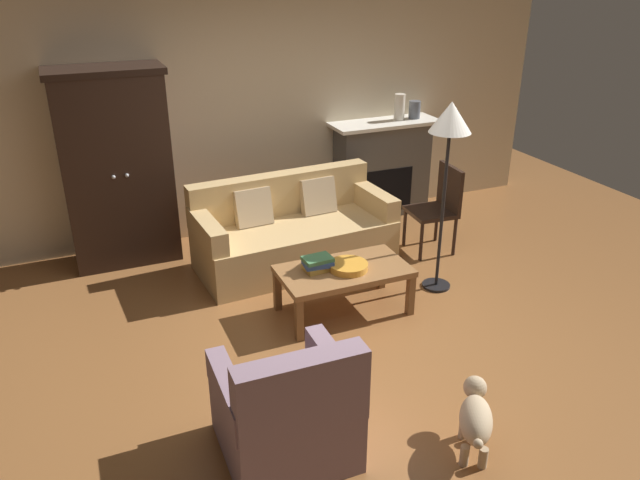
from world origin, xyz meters
name	(u,v)px	position (x,y,z in m)	size (l,w,h in m)	color
ground_plane	(344,339)	(0.00, 0.00, 0.00)	(9.60, 9.60, 0.00)	brown
back_wall	(245,103)	(0.00, 2.55, 1.40)	(7.20, 0.10, 2.80)	beige
fireplace	(382,168)	(1.55, 2.30, 0.57)	(1.26, 0.48, 1.12)	#4C4947
armoire	(117,168)	(-1.40, 2.22, 0.96)	(1.06, 0.57, 1.91)	black
couch	(293,234)	(0.11, 1.46, 0.32)	(1.97, 0.97, 0.86)	tan
coffee_table	(344,274)	(0.17, 0.40, 0.37)	(1.10, 0.60, 0.42)	olive
fruit_bowl	(348,266)	(0.20, 0.37, 0.45)	(0.33, 0.33, 0.06)	orange
book_stack	(318,263)	(-0.04, 0.46, 0.48)	(0.26, 0.19, 0.12)	gold
mantel_vase_cream	(399,107)	(1.73, 2.28, 1.27)	(0.12, 0.12, 0.29)	beige
mantel_vase_slate	(415,110)	(1.93, 2.28, 1.22)	(0.13, 0.13, 0.20)	#565B66
armchair_near_left	(287,413)	(-0.86, -1.01, 0.32)	(0.79, 0.78, 0.88)	gray
side_chair_wooden	(439,204)	(1.61, 1.17, 0.51)	(0.47, 0.47, 0.90)	black
floor_lamp	(450,129)	(1.17, 0.47, 1.50)	(0.36, 0.36, 1.73)	black
dog	(475,417)	(0.23, -1.42, 0.25)	(0.40, 0.50, 0.39)	tan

